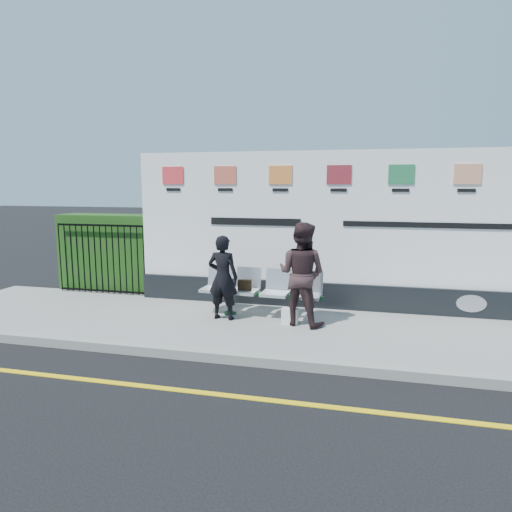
{
  "coord_description": "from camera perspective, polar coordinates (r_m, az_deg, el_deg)",
  "views": [
    {
      "loc": [
        1.01,
        -4.89,
        2.5
      ],
      "look_at": [
        -0.84,
        2.79,
        1.25
      ],
      "focal_mm": 32.0,
      "sensor_mm": 36.0,
      "label": 1
    }
  ],
  "objects": [
    {
      "name": "ground",
      "position": [
        5.59,
        1.75,
        -17.62
      ],
      "size": [
        80.0,
        80.0,
        0.0
      ],
      "primitive_type": "plane",
      "color": "black"
    },
    {
      "name": "pavement",
      "position": [
        7.85,
        5.55,
        -9.17
      ],
      "size": [
        14.0,
        3.0,
        0.12
      ],
      "primitive_type": "cube",
      "color": "gray",
      "rests_on": "ground"
    },
    {
      "name": "kerb",
      "position": [
        6.45,
        3.63,
        -13.16
      ],
      "size": [
        14.0,
        0.18,
        0.14
      ],
      "primitive_type": "cube",
      "color": "gray",
      "rests_on": "ground"
    },
    {
      "name": "yellow_line",
      "position": [
        5.58,
        1.75,
        -17.58
      ],
      "size": [
        14.0,
        0.1,
        0.01
      ],
      "primitive_type": "cube",
      "color": "yellow",
      "rests_on": "ground"
    },
    {
      "name": "billboard",
      "position": [
        8.82,
        10.14,
        1.82
      ],
      "size": [
        8.0,
        0.3,
        3.0
      ],
      "color": "black",
      "rests_on": "pavement"
    },
    {
      "name": "hedge",
      "position": [
        10.86,
        -17.55,
        0.48
      ],
      "size": [
        2.35,
        0.7,
        1.7
      ],
      "primitive_type": "cube",
      "color": "#1F4A16",
      "rests_on": "pavement"
    },
    {
      "name": "railing",
      "position": [
        10.5,
        -18.79,
        -0.31
      ],
      "size": [
        2.05,
        0.06,
        1.54
      ],
      "primitive_type": null,
      "color": "black",
      "rests_on": "pavement"
    },
    {
      "name": "bench",
      "position": [
        8.31,
        0.48,
        -5.97
      ],
      "size": [
        2.23,
        0.7,
        0.47
      ],
      "primitive_type": null,
      "rotation": [
        0.0,
        0.0,
        -0.06
      ],
      "color": "silver",
      "rests_on": "pavement"
    },
    {
      "name": "woman_left",
      "position": [
        8.06,
        -4.16,
        -2.69
      ],
      "size": [
        0.57,
        0.39,
        1.5
      ],
      "primitive_type": "imported",
      "rotation": [
        0.0,
        0.0,
        3.09
      ],
      "color": "black",
      "rests_on": "pavement"
    },
    {
      "name": "woman_right",
      "position": [
        7.75,
        5.71,
        -2.23
      ],
      "size": [
        1.01,
        0.89,
        1.76
      ],
      "primitive_type": "imported",
      "rotation": [
        0.0,
        0.0,
        2.84
      ],
      "color": "#342224",
      "rests_on": "pavement"
    },
    {
      "name": "handbag_brown",
      "position": [
        8.31,
        -1.43,
        -3.61
      ],
      "size": [
        0.26,
        0.13,
        0.19
      ],
      "primitive_type": "cube",
      "rotation": [
        0.0,
        0.0,
        0.1
      ],
      "color": "black",
      "rests_on": "bench"
    },
    {
      "name": "carrier_bag_white",
      "position": [
        7.91,
        4.25,
        -7.51
      ],
      "size": [
        0.27,
        0.16,
        0.27
      ],
      "primitive_type": "cube",
      "color": "white",
      "rests_on": "pavement"
    }
  ]
}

